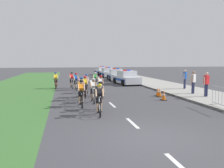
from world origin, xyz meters
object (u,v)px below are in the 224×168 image
object	(u,v)px
cyclist_seventh	(85,86)
spectator_middle	(185,78)
police_car_second	(116,75)
traffic_cone_far	(164,96)
cyclist_ninth	(76,81)
spectator_back	(206,83)
cyclist_tenth	(95,80)
police_car_third	(107,73)
spectator_closest	(193,81)
cyclist_eighth	(86,83)
cyclist_sixth	(100,85)
cyclist_fourth	(93,90)
cyclist_third	(81,93)
cyclist_fifth	(81,88)
police_car_nearest	(126,78)
traffic_cone_mid	(160,92)
cyclist_lead	(99,99)
police_car_furthest	(102,71)
traffic_cone_near	(158,92)
cyclist_twelfth	(72,80)
cyclist_second	(100,95)
cyclist_eleventh	(56,80)

from	to	relation	value
cyclist_seventh	spectator_middle	bearing A→B (deg)	14.06
police_car_second	traffic_cone_far	size ratio (longest dim) A/B	7.09
traffic_cone_far	cyclist_ninth	bearing A→B (deg)	130.42
spectator_middle	spectator_back	xyz separation A→B (m)	(-0.86, -4.35, 0.00)
cyclist_tenth	police_car_third	size ratio (longest dim) A/B	0.39
cyclist_seventh	traffic_cone_far	world-z (taller)	cyclist_seventh
spectator_closest	cyclist_seventh	bearing A→B (deg)	175.33
cyclist_eighth	police_car_third	bearing A→B (deg)	73.55
traffic_cone_far	cyclist_sixth	bearing A→B (deg)	146.45
cyclist_fourth	police_car_third	distance (m)	21.70
cyclist_third	cyclist_ninth	world-z (taller)	same
police_car_third	spectator_closest	size ratio (longest dim) A/B	2.63
cyclist_tenth	cyclist_fourth	bearing A→B (deg)	-98.83
cyclist_fifth	police_car_nearest	distance (m)	10.70
cyclist_seventh	traffic_cone_mid	world-z (taller)	cyclist_seventh
cyclist_lead	traffic_cone_mid	size ratio (longest dim) A/B	2.69
cyclist_ninth	police_car_second	size ratio (longest dim) A/B	0.38
traffic_cone_mid	spectator_closest	xyz separation A→B (m)	(2.77, 0.24, 0.77)
cyclist_lead	spectator_back	bearing A→B (deg)	22.76
police_car_furthest	traffic_cone_near	xyz separation A→B (m)	(-0.01, -24.92, -0.37)
cyclist_fifth	cyclist_tenth	world-z (taller)	same
cyclist_seventh	police_car_second	bearing A→B (deg)	68.30
police_car_third	cyclist_fifth	bearing A→B (deg)	-105.52
cyclist_seventh	police_car_furthest	distance (m)	24.94
traffic_cone_mid	police_car_second	bearing A→B (deg)	89.89
cyclist_seventh	cyclist_twelfth	distance (m)	5.49
spectator_middle	cyclist_ninth	bearing A→B (deg)	169.48
cyclist_second	traffic_cone_near	xyz separation A→B (m)	(4.85, 3.74, -0.48)
spectator_closest	spectator_back	distance (m)	1.46
cyclist_fourth	police_car_third	world-z (taller)	police_car_third
spectator_middle	cyclist_eighth	bearing A→B (deg)	-179.07
cyclist_tenth	cyclist_third	bearing A→B (deg)	-103.11
cyclist_seventh	spectator_back	size ratio (longest dim) A/B	1.03
cyclist_twelfth	traffic_cone_mid	world-z (taller)	cyclist_twelfth
cyclist_third	cyclist_fourth	xyz separation A→B (m)	(0.80, 1.04, 0.00)
cyclist_fourth	cyclist_eleventh	world-z (taller)	same
cyclist_fourth	cyclist_sixth	distance (m)	2.50
cyclist_second	police_car_second	size ratio (longest dim) A/B	0.38
cyclist_lead	police_car_nearest	world-z (taller)	police_car_nearest
cyclist_fifth	cyclist_eighth	world-z (taller)	same
police_car_furthest	traffic_cone_mid	xyz separation A→B (m)	(-0.03, -25.28, -0.37)
cyclist_tenth	traffic_cone_mid	xyz separation A→B (m)	(3.80, -6.01, -0.48)
cyclist_fifth	cyclist_lead	bearing A→B (deg)	-83.48
cyclist_third	cyclist_seventh	xyz separation A→B (m)	(0.51, 3.17, 0.00)
police_car_third	traffic_cone_mid	bearing A→B (deg)	-90.08
police_car_second	spectator_back	size ratio (longest dim) A/B	2.71
cyclist_third	spectator_closest	bearing A→B (deg)	16.52
police_car_third	police_car_furthest	size ratio (longest dim) A/B	0.97
cyclist_second	cyclist_seventh	xyz separation A→B (m)	(-0.39, 4.27, 0.00)
traffic_cone_near	cyclist_third	bearing A→B (deg)	-155.33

